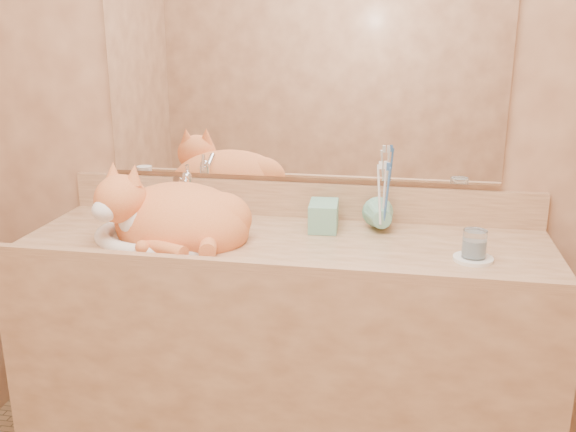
% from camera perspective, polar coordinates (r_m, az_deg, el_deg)
% --- Properties ---
extents(wall_back, '(2.40, 0.02, 2.50)m').
position_cam_1_polar(wall_back, '(2.12, 1.05, 10.46)').
color(wall_back, '#8F5E41').
rests_on(wall_back, ground).
extents(vanity_counter, '(1.60, 0.55, 0.85)m').
position_cam_1_polar(vanity_counter, '(2.12, -0.34, -13.21)').
color(vanity_counter, '#916241').
rests_on(vanity_counter, floor).
extents(mirror, '(1.30, 0.02, 0.80)m').
position_cam_1_polar(mirror, '(2.09, 1.02, 14.23)').
color(mirror, white).
rests_on(mirror, wall_back).
extents(sink_basin, '(0.51, 0.45, 0.14)m').
position_cam_1_polar(sink_basin, '(1.99, -10.56, 0.14)').
color(sink_basin, white).
rests_on(sink_basin, vanity_counter).
extents(faucet, '(0.08, 0.13, 0.18)m').
position_cam_1_polar(faucet, '(2.15, -8.92, 1.87)').
color(faucet, white).
rests_on(faucet, vanity_counter).
extents(cat, '(0.52, 0.47, 0.24)m').
position_cam_1_polar(cat, '(1.97, -10.27, 0.11)').
color(cat, orange).
rests_on(cat, sink_basin).
extents(soap_dispenser, '(0.10, 0.10, 0.20)m').
position_cam_1_polar(soap_dispenser, '(1.96, 3.08, 0.99)').
color(soap_dispenser, '#71B497').
rests_on(soap_dispenser, vanity_counter).
extents(toothbrush_cup, '(0.12, 0.12, 0.09)m').
position_cam_1_polar(toothbrush_cup, '(2.00, 8.38, -0.45)').
color(toothbrush_cup, '#71B497').
rests_on(toothbrush_cup, vanity_counter).
extents(toothbrushes, '(0.04, 0.04, 0.24)m').
position_cam_1_polar(toothbrushes, '(1.98, 8.49, 2.12)').
color(toothbrushes, silver).
rests_on(toothbrushes, toothbrush_cup).
extents(saucer, '(0.11, 0.11, 0.01)m').
position_cam_1_polar(saucer, '(1.86, 16.13, -3.67)').
color(saucer, white).
rests_on(saucer, vanity_counter).
extents(water_glass, '(0.07, 0.07, 0.08)m').
position_cam_1_polar(water_glass, '(1.84, 16.24, -2.39)').
color(water_glass, white).
rests_on(water_glass, saucer).
extents(lotion_bottle, '(0.05, 0.05, 0.13)m').
position_cam_1_polar(lotion_bottle, '(2.23, -14.72, 1.49)').
color(lotion_bottle, silver).
rests_on(lotion_bottle, vanity_counter).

